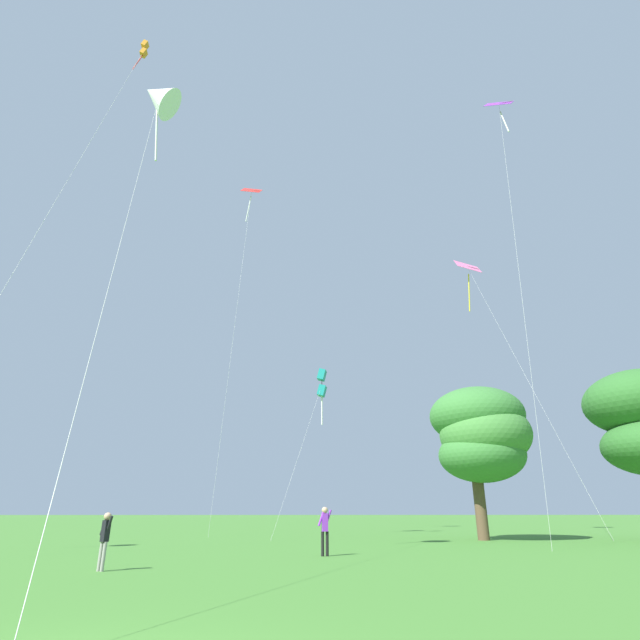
{
  "coord_description": "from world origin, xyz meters",
  "views": [
    {
      "loc": [
        2.3,
        -4.9,
        1.49
      ],
      "look_at": [
        3.28,
        20.91,
        11.48
      ],
      "focal_mm": 27.74,
      "sensor_mm": 36.0,
      "label": 1
    }
  ],
  "objects_px": {
    "kite_orange_box": "(141,54)",
    "person_in_blue_jacket": "(325,526)",
    "kite_red_high": "(250,204)",
    "kite_white_distant": "(159,98)",
    "tree_left_oak": "(481,433)",
    "kite_teal_box": "(322,384)",
    "kite_purple_streamer": "(501,116)",
    "kite_pink_low": "(470,278)",
    "person_child_small": "(105,535)"
  },
  "relations": [
    {
      "from": "kite_orange_box",
      "to": "person_in_blue_jacket",
      "type": "height_order",
      "value": "kite_orange_box"
    },
    {
      "from": "kite_red_high",
      "to": "person_in_blue_jacket",
      "type": "distance_m",
      "value": 31.53
    },
    {
      "from": "kite_white_distant",
      "to": "person_in_blue_jacket",
      "type": "relative_size",
      "value": 11.71
    },
    {
      "from": "kite_orange_box",
      "to": "person_in_blue_jacket",
      "type": "bearing_deg",
      "value": -20.11
    },
    {
      "from": "kite_orange_box",
      "to": "tree_left_oak",
      "type": "xyz_separation_m",
      "value": [
        20.61,
        5.15,
        -22.52
      ]
    },
    {
      "from": "kite_teal_box",
      "to": "kite_orange_box",
      "type": "relative_size",
      "value": 0.39
    },
    {
      "from": "kite_purple_streamer",
      "to": "kite_red_high",
      "type": "bearing_deg",
      "value": 146.26
    },
    {
      "from": "kite_orange_box",
      "to": "person_in_blue_jacket",
      "type": "relative_size",
      "value": 18.12
    },
    {
      "from": "kite_teal_box",
      "to": "kite_white_distant",
      "type": "bearing_deg",
      "value": -111.93
    },
    {
      "from": "kite_orange_box",
      "to": "kite_red_high",
      "type": "relative_size",
      "value": 1.03
    },
    {
      "from": "kite_teal_box",
      "to": "person_in_blue_jacket",
      "type": "bearing_deg",
      "value": -92.03
    },
    {
      "from": "kite_pink_low",
      "to": "kite_orange_box",
      "type": "relative_size",
      "value": 0.74
    },
    {
      "from": "kite_red_high",
      "to": "person_in_blue_jacket",
      "type": "bearing_deg",
      "value": -72.2
    },
    {
      "from": "kite_orange_box",
      "to": "kite_pink_low",
      "type": "bearing_deg",
      "value": 29.57
    },
    {
      "from": "kite_white_distant",
      "to": "person_in_blue_jacket",
      "type": "xyz_separation_m",
      "value": [
        7.18,
        2.58,
        -17.01
      ]
    },
    {
      "from": "kite_white_distant",
      "to": "person_child_small",
      "type": "relative_size",
      "value": 13.12
    },
    {
      "from": "kite_pink_low",
      "to": "kite_white_distant",
      "type": "bearing_deg",
      "value": -134.76
    },
    {
      "from": "kite_teal_box",
      "to": "kite_orange_box",
      "type": "bearing_deg",
      "value": -133.04
    },
    {
      "from": "kite_teal_box",
      "to": "tree_left_oak",
      "type": "distance_m",
      "value": 12.46
    },
    {
      "from": "kite_white_distant",
      "to": "kite_teal_box",
      "type": "distance_m",
      "value": 22.21
    },
    {
      "from": "kite_teal_box",
      "to": "kite_red_high",
      "type": "height_order",
      "value": "kite_red_high"
    },
    {
      "from": "kite_orange_box",
      "to": "kite_red_high",
      "type": "xyz_separation_m",
      "value": [
        5.54,
        13.52,
        -1.64
      ]
    },
    {
      "from": "kite_purple_streamer",
      "to": "kite_teal_box",
      "type": "relative_size",
      "value": 2.43
    },
    {
      "from": "kite_purple_streamer",
      "to": "kite_teal_box",
      "type": "xyz_separation_m",
      "value": [
        -11.37,
        10.88,
        -15.43
      ]
    },
    {
      "from": "kite_pink_low",
      "to": "kite_purple_streamer",
      "type": "bearing_deg",
      "value": -95.55
    },
    {
      "from": "kite_white_distant",
      "to": "tree_left_oak",
      "type": "relative_size",
      "value": 2.29
    },
    {
      "from": "person_child_small",
      "to": "person_in_blue_jacket",
      "type": "distance_m",
      "value": 7.55
    },
    {
      "from": "kite_white_distant",
      "to": "kite_purple_streamer",
      "type": "bearing_deg",
      "value": 23.76
    },
    {
      "from": "kite_pink_low",
      "to": "kite_teal_box",
      "type": "relative_size",
      "value": 1.91
    },
    {
      "from": "kite_red_high",
      "to": "person_child_small",
      "type": "xyz_separation_m",
      "value": [
        -0.47,
        -22.03,
        -25.63
      ]
    },
    {
      "from": "kite_pink_low",
      "to": "person_child_small",
      "type": "height_order",
      "value": "kite_pink_low"
    },
    {
      "from": "tree_left_oak",
      "to": "kite_white_distant",
      "type": "bearing_deg",
      "value": -144.51
    },
    {
      "from": "person_in_blue_jacket",
      "to": "tree_left_oak",
      "type": "relative_size",
      "value": 0.2
    },
    {
      "from": "kite_orange_box",
      "to": "kite_purple_streamer",
      "type": "bearing_deg",
      "value": 4.31
    },
    {
      "from": "kite_red_high",
      "to": "tree_left_oak",
      "type": "relative_size",
      "value": 3.45
    },
    {
      "from": "kite_teal_box",
      "to": "person_in_blue_jacket",
      "type": "height_order",
      "value": "kite_teal_box"
    },
    {
      "from": "kite_teal_box",
      "to": "person_child_small",
      "type": "bearing_deg",
      "value": -107.64
    },
    {
      "from": "kite_orange_box",
      "to": "tree_left_oak",
      "type": "bearing_deg",
      "value": 14.02
    },
    {
      "from": "kite_white_distant",
      "to": "person_in_blue_jacket",
      "type": "distance_m",
      "value": 18.64
    },
    {
      "from": "person_child_small",
      "to": "tree_left_oak",
      "type": "relative_size",
      "value": 0.17
    },
    {
      "from": "person_child_small",
      "to": "kite_pink_low",
      "type": "bearing_deg",
      "value": 49.2
    },
    {
      "from": "kite_white_distant",
      "to": "kite_teal_box",
      "type": "height_order",
      "value": "kite_white_distant"
    },
    {
      "from": "kite_white_distant",
      "to": "kite_teal_box",
      "type": "bearing_deg",
      "value": 68.07
    },
    {
      "from": "person_child_small",
      "to": "person_in_blue_jacket",
      "type": "relative_size",
      "value": 0.89
    },
    {
      "from": "kite_teal_box",
      "to": "kite_red_high",
      "type": "bearing_deg",
      "value": 171.92
    },
    {
      "from": "kite_purple_streamer",
      "to": "kite_teal_box",
      "type": "bearing_deg",
      "value": 136.26
    },
    {
      "from": "person_in_blue_jacket",
      "to": "tree_left_oak",
      "type": "height_order",
      "value": "tree_left_oak"
    },
    {
      "from": "kite_teal_box",
      "to": "kite_orange_box",
      "type": "distance_m",
      "value": 24.87
    },
    {
      "from": "kite_purple_streamer",
      "to": "kite_teal_box",
      "type": "distance_m",
      "value": 22.04
    },
    {
      "from": "person_in_blue_jacket",
      "to": "tree_left_oak",
      "type": "xyz_separation_m",
      "value": [
        9.41,
        9.25,
        4.65
      ]
    }
  ]
}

